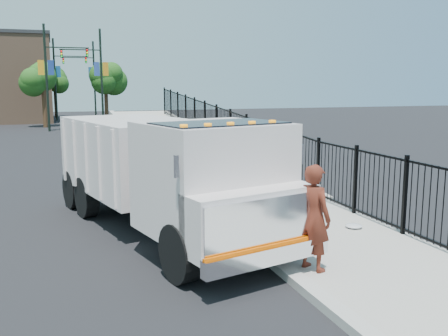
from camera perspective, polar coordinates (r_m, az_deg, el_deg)
name	(u,v)px	position (r m, az deg, el deg)	size (l,w,h in m)	color
ground	(262,255)	(10.67, 4.34, -9.92)	(120.00, 120.00, 0.00)	black
sidewalk	(400,275)	(9.98, 19.49, -11.50)	(3.55, 12.00, 0.12)	#9E998E
curb	(307,288)	(8.96, 9.51, -13.37)	(0.30, 12.00, 0.16)	#ADAAA3
ramp	(179,153)	(26.21, -5.17, 1.71)	(3.95, 24.00, 1.70)	#9E998E
iron_fence	(230,143)	(22.69, 0.71, 2.83)	(0.10, 28.00, 1.80)	black
truck	(166,168)	(11.87, -6.66, 0.05)	(4.58, 8.73, 2.86)	black
worker	(314,217)	(9.40, 10.23, -5.59)	(0.73, 0.48, 2.00)	#5C2216
debris	(354,226)	(12.54, 14.62, -6.41)	(0.41, 0.41, 0.10)	silver
light_pole_0	(51,73)	(40.42, -19.21, 10.17)	(3.77, 0.22, 8.00)	black
light_pole_1	(98,74)	(42.69, -14.25, 10.34)	(3.78, 0.22, 8.00)	black
light_pole_2	(58,76)	(52.66, -18.44, 9.94)	(3.77, 0.22, 8.00)	black
light_pole_3	(91,77)	(55.17, -14.93, 10.06)	(3.78, 0.22, 8.00)	black
tree_0	(43,80)	(44.33, -19.99, 9.47)	(2.50, 2.50, 5.25)	#382314
tree_1	(105,80)	(48.51, -13.40, 9.73)	(2.41, 2.41, 5.21)	#382314
tree_2	(55,81)	(57.84, -18.80, 9.42)	(2.56, 2.56, 5.28)	#382314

